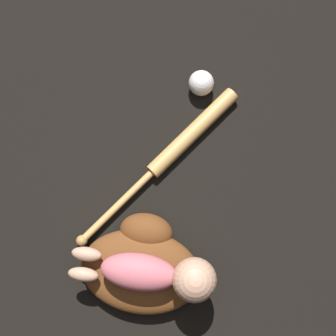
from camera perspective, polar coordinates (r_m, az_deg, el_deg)
name	(u,v)px	position (r m, az deg, el deg)	size (l,w,h in m)	color
ground_plane	(134,253)	(1.31, -4.17, -10.29)	(6.00, 6.00, 0.00)	black
baseball_glove	(142,265)	(1.27, -3.19, -11.68)	(0.38, 0.33, 0.09)	brown
baby_figure	(160,275)	(1.18, -0.95, -12.91)	(0.36, 0.23, 0.11)	#D16670
baseball_bat	(178,146)	(1.33, 1.29, 2.64)	(0.17, 0.60, 0.04)	tan
baseball	(201,83)	(1.37, 4.07, 10.29)	(0.07, 0.07, 0.07)	white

